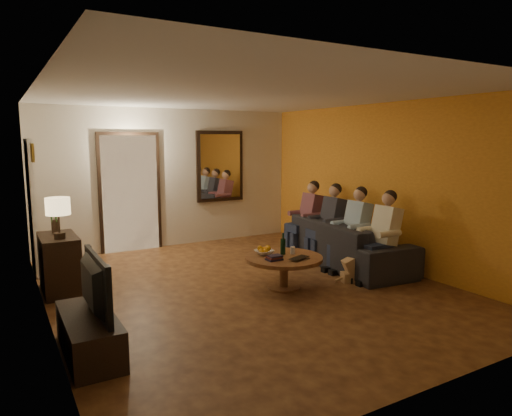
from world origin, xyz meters
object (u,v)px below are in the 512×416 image
table_lamp (59,218)px  sofa (346,242)px  wine_bottle (283,243)px  coffee_table (284,272)px  bowl (264,252)px  laptop (302,259)px  person_a (382,239)px  person_c (329,226)px  dog (359,262)px  tv (87,286)px  person_d (308,220)px  dresser (60,264)px  person_b (354,232)px  tv_stand (89,335)px

table_lamp → sofa: 4.32m
sofa → wine_bottle: bearing=112.1°
coffee_table → bowl: bearing=129.3°
table_lamp → laptop: table_lamp is taller
coffee_table → person_a: bearing=-14.0°
person_a → person_c: bearing=90.0°
person_c → dog: 1.22m
person_a → laptop: bearing=176.5°
coffee_table → laptop: laptop is taller
tv → laptop: 2.81m
person_d → laptop: size_ratio=3.65×
person_a → bowl: person_a is taller
tv → coffee_table: 2.79m
tv → person_c: person_c is taller
dog → coffee_table: dog is taller
dresser → tv: 2.11m
person_b → wine_bottle: bearing=-174.5°
tv_stand → coffee_table: (2.66, 0.72, 0.03)m
sofa → person_d: size_ratio=2.08×
sofa → person_a: 0.94m
sofa → dresser: bearing=84.7°
person_c → bowl: bearing=-159.4°
tv_stand → person_d: 4.67m
person_d → coffee_table: (-1.46, -1.44, -0.38)m
laptop → wine_bottle: bearing=77.1°
table_lamp → tv_stand: bearing=-90.0°
sofa → wine_bottle: wine_bottle is taller
dog → wine_bottle: size_ratio=1.81×
dresser → sofa: size_ratio=0.34×
tv_stand → person_a: (4.12, 0.35, 0.41)m
table_lamp → tv: (0.00, -1.87, -0.36)m
dresser → tv_stand: dresser is taller
person_d → tv_stand: bearing=-152.4°
person_a → dresser: bearing=157.1°
person_c → dresser: bearing=172.5°
table_lamp → person_c: size_ratio=0.45×
dresser → tv: (0.00, -2.09, 0.29)m
table_lamp → person_a: (4.12, -1.52, -0.44)m
coffee_table → tv: bearing=-164.9°
person_b → laptop: size_ratio=3.65×
person_d → wine_bottle: 1.94m
laptop → table_lamp: bearing=132.1°
dresser → laptop: (2.76, -1.66, 0.08)m
dog → bowl: 1.40m
dresser → dog: bearing=-23.7°
sofa → laptop: bearing=125.2°
laptop → bowl: bearing=98.8°
bowl → person_c: bearing=20.6°
person_c → bowl: size_ratio=4.63×
sofa → bowl: sofa is taller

